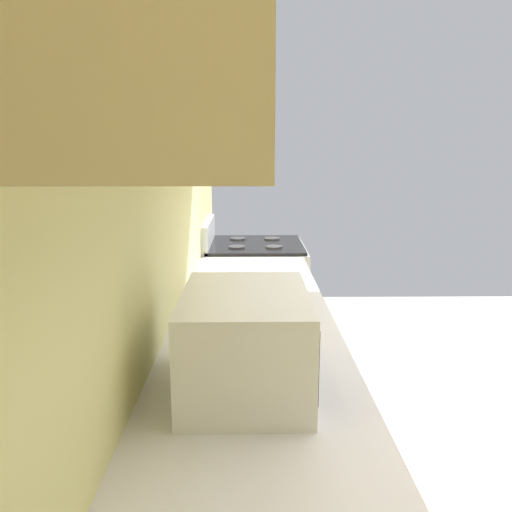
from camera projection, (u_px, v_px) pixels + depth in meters
wall_back at (151, 194)px, 1.84m from camera, size 4.32×0.12×2.82m
counter_run at (253, 506)px, 1.60m from camera, size 3.29×0.65×0.92m
upper_cabinets at (194, 29)px, 1.30m from camera, size 2.30×0.31×0.64m
oven_range at (255, 308)px, 3.54m from camera, size 0.70×0.69×1.10m
microwave at (246, 341)px, 1.38m from camera, size 0.47×0.35×0.28m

